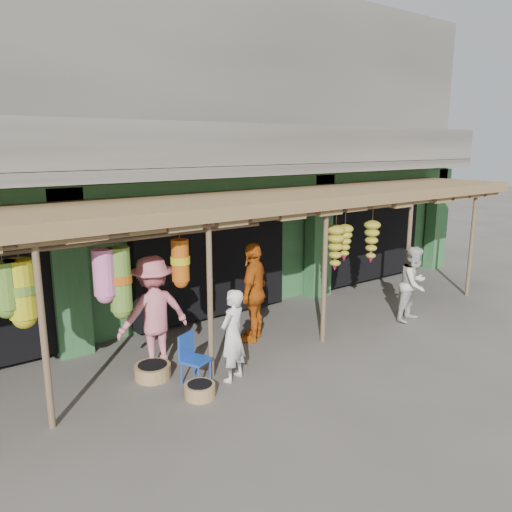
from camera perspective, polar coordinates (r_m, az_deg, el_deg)
ground at (r=9.34m, az=2.24°, el=-10.72°), size 80.00×80.00×0.00m
building at (r=12.73m, az=-11.77°, el=10.88°), size 16.40×6.80×7.00m
awning at (r=9.17m, az=-1.71°, el=5.53°), size 14.00×2.70×2.79m
blue_chair at (r=8.10m, az=-7.35°, el=-11.20°), size 0.50×0.51×0.80m
basket_mid at (r=8.45m, az=-11.72°, el=-12.78°), size 0.62×0.62×0.23m
basket_right at (r=7.76m, az=-6.43°, el=-15.05°), size 0.56×0.56×0.21m
person_front at (r=7.99m, az=-2.69°, el=-9.05°), size 0.64×0.54×1.50m
person_right at (r=11.11m, az=17.61°, el=-3.07°), size 0.87×0.72×1.62m
person_vendor at (r=9.51m, az=-0.25°, el=-4.12°), size 1.19×1.04×1.92m
person_shopper at (r=8.52m, az=-11.63°, el=-6.39°), size 1.26×0.74×1.93m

